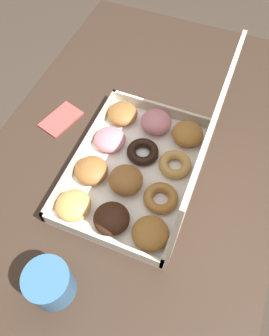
% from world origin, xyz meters
% --- Properties ---
extents(ground_plane, '(8.00, 8.00, 0.00)m').
position_xyz_m(ground_plane, '(0.00, 0.00, 0.00)').
color(ground_plane, '#42382D').
extents(dining_table, '(1.19, 0.74, 0.77)m').
position_xyz_m(dining_table, '(0.00, 0.00, 0.66)').
color(dining_table, '#38281E').
rests_on(dining_table, ground_plane).
extents(donut_box, '(0.40, 0.29, 0.30)m').
position_xyz_m(donut_box, '(0.04, 0.04, 0.82)').
color(donut_box, white).
rests_on(donut_box, dining_table).
extents(coffee_mug, '(0.09, 0.09, 0.09)m').
position_xyz_m(coffee_mug, '(0.36, -0.03, 0.82)').
color(coffee_mug, teal).
rests_on(coffee_mug, dining_table).
extents(paper_napkin, '(0.13, 0.10, 0.01)m').
position_xyz_m(paper_napkin, '(-0.04, -0.23, 0.78)').
color(paper_napkin, '#CC4C47').
rests_on(paper_napkin, dining_table).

